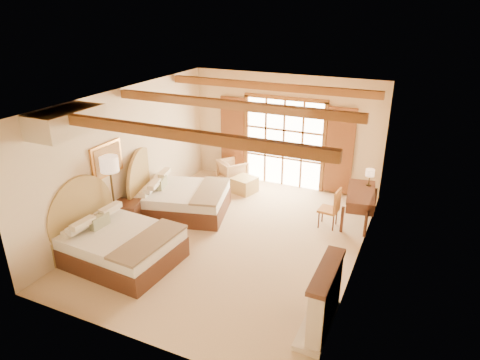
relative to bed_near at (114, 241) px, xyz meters
The scene contains 19 objects.
floor 2.59m from the bed_near, 44.14° to the left, with size 7.00×7.00×0.00m, color #D2AF88.
wall_back 5.71m from the bed_near, 70.84° to the left, with size 5.50×5.50×0.00m, color beige.
wall_left 2.31m from the bed_near, 117.24° to the left, with size 7.00×7.00×0.00m, color beige.
wall_right 5.05m from the bed_near, 21.22° to the left, with size 7.00×7.00×0.00m, color beige.
ceiling 3.76m from the bed_near, 44.14° to the left, with size 7.00×7.00×0.00m, color #AB6830.
ceiling_beams 3.67m from the bed_near, 44.14° to the left, with size 5.39×4.60×0.18m, color brown, non-canonical shape.
french_doors 5.59m from the bed_near, 70.64° to the left, with size 3.95×0.08×2.60m.
fireplace 4.44m from the bed_near, ahead, with size 0.46×1.40×1.16m.
painting 1.88m from the bed_near, 130.18° to the left, with size 0.06×0.95×0.75m.
canopy_valance 2.58m from the bed_near, 158.72° to the right, with size 0.70×1.40×0.45m, color #F6E9C9.
bed_near is the anchor object (origin of this frame).
bed_far 2.41m from the bed_near, 90.39° to the left, with size 2.59×2.16×1.44m.
nightstand 1.32m from the bed_near, 116.84° to the left, with size 0.56×0.56×0.67m, color #4E271A.
floor_lamp 1.60m from the bed_near, 127.84° to the left, with size 0.40×0.40×1.90m.
armchair 4.81m from the bed_near, 84.99° to the left, with size 0.72×0.74×0.68m, color tan.
ottoman 4.38m from the bed_near, 76.14° to the left, with size 0.60×0.60×0.43m, color #A48243.
desk 5.75m from the bed_near, 41.51° to the left, with size 0.85×1.58×0.81m.
desk_chair 4.92m from the bed_near, 41.23° to the left, with size 0.47×0.47×0.98m.
desk_lamp 6.15m from the bed_near, 43.91° to the left, with size 0.21×0.21×0.42m.
Camera 1 is at (3.69, -7.65, 4.99)m, focal length 32.00 mm.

